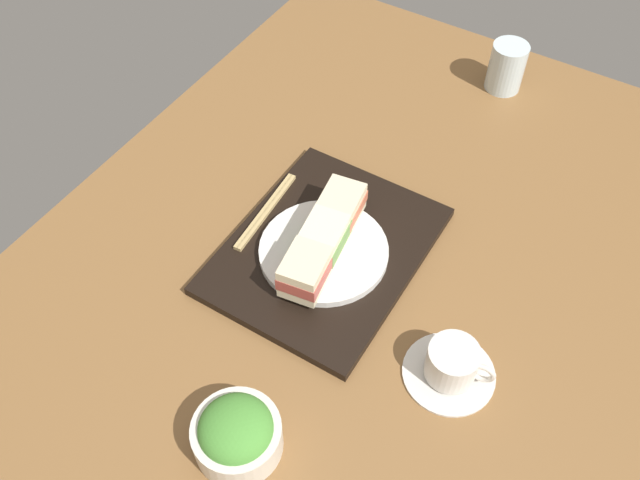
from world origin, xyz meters
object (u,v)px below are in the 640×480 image
object	(u,v)px
sandwich_middle	(324,238)
salad_bowl	(237,433)
sandwich_plate	(324,251)
chopsticks_pair	(266,211)
sandwich_far	(305,272)
drinking_glass	(507,67)
coffee_cup	(452,365)
sandwich_near	(341,206)

from	to	relation	value
sandwich_middle	salad_bowl	xyz separation A→B (cm)	(32.25, 6.43, -1.96)
sandwich_plate	chopsticks_pair	size ratio (longest dim) A/B	1.12
sandwich_far	sandwich_middle	bearing A→B (deg)	-171.40
sandwich_middle	drinking_glass	size ratio (longest dim) A/B	0.94
sandwich_middle	sandwich_far	xyz separation A→B (cm)	(7.10, 1.07, 0.22)
sandwich_plate	sandwich_middle	size ratio (longest dim) A/B	2.27
salad_bowl	coffee_cup	bearing A→B (deg)	141.01
sandwich_far	chopsticks_pair	distance (cm)	17.21
sandwich_plate	sandwich_near	world-z (taller)	sandwich_near
sandwich_near	salad_bowl	size ratio (longest dim) A/B	0.75
sandwich_near	coffee_cup	distance (cm)	31.15
chopsticks_pair	coffee_cup	size ratio (longest dim) A/B	1.38
drinking_glass	sandwich_plate	bearing A→B (deg)	-8.03
sandwich_middle	coffee_cup	distance (cm)	27.33
sandwich_plate	chopsticks_pair	distance (cm)	12.98
salad_bowl	chopsticks_pair	bearing A→B (deg)	-151.03
sandwich_near	drinking_glass	world-z (taller)	drinking_glass
coffee_cup	chopsticks_pair	bearing A→B (deg)	-105.31
salad_bowl	coffee_cup	xyz separation A→B (cm)	(-24.07, 19.48, -0.99)
sandwich_far	drinking_glass	bearing A→B (deg)	173.83
sandwich_middle	sandwich_far	size ratio (longest dim) A/B	1.05
salad_bowl	sandwich_middle	bearing A→B (deg)	-168.73
sandwich_far	chopsticks_pair	xyz separation A→B (cm)	(-9.50, -13.83, -3.86)
drinking_glass	sandwich_middle	bearing A→B (deg)	-8.03
sandwich_far	salad_bowl	distance (cm)	25.81
sandwich_near	sandwich_far	world-z (taller)	sandwich_far
chopsticks_pair	sandwich_middle	bearing A→B (deg)	79.34
sandwich_middle	chopsticks_pair	world-z (taller)	sandwich_middle
coffee_cup	sandwich_far	bearing A→B (deg)	-92.51
sandwich_middle	sandwich_far	bearing A→B (deg)	8.60
salad_bowl	coffee_cup	distance (cm)	30.98
sandwich_far	drinking_glass	xyz separation A→B (cm)	(-62.97, 6.81, -1.00)
sandwich_near	coffee_cup	world-z (taller)	sandwich_near
sandwich_near	coffee_cup	bearing A→B (deg)	60.48
sandwich_far	salad_bowl	size ratio (longest dim) A/B	0.73
chopsticks_pair	coffee_cup	xyz separation A→B (cm)	(10.59, 38.67, 0.69)
sandwich_plate	sandwich_far	xyz separation A→B (cm)	(7.10, 1.07, 3.56)
sandwich_plate	sandwich_near	distance (cm)	7.90
sandwich_middle	chopsticks_pair	distance (cm)	13.48
coffee_cup	drinking_glass	world-z (taller)	drinking_glass
sandwich_middle	chopsticks_pair	xyz separation A→B (cm)	(-2.40, -12.75, -3.64)
drinking_glass	sandwich_near	bearing A→B (deg)	-10.40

